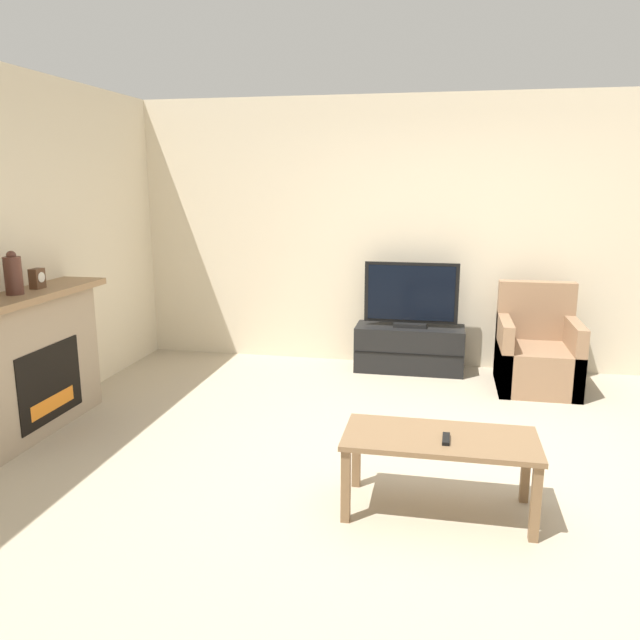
{
  "coord_description": "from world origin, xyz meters",
  "views": [
    {
      "loc": [
        0.02,
        -3.96,
        1.87
      ],
      "look_at": [
        -0.86,
        0.52,
        0.85
      ],
      "focal_mm": 35.0,
      "sensor_mm": 36.0,
      "label": 1
    }
  ],
  "objects_px": {
    "mantel_clock": "(37,279)",
    "remote": "(446,439)",
    "coffee_table": "(440,447)",
    "tv_stand": "(409,348)",
    "tv": "(411,297)",
    "armchair": "(537,355)",
    "fireplace": "(31,362)",
    "mantel_vase_centre_left": "(13,274)"
  },
  "relations": [
    {
      "from": "tv_stand",
      "to": "tv",
      "type": "bearing_deg",
      "value": -90.0
    },
    {
      "from": "tv",
      "to": "coffee_table",
      "type": "bearing_deg",
      "value": -83.3
    },
    {
      "from": "mantel_clock",
      "to": "remote",
      "type": "bearing_deg",
      "value": -15.01
    },
    {
      "from": "coffee_table",
      "to": "remote",
      "type": "height_order",
      "value": "remote"
    },
    {
      "from": "tv_stand",
      "to": "tv",
      "type": "xyz_separation_m",
      "value": [
        0.0,
        -0.0,
        0.53
      ]
    },
    {
      "from": "coffee_table",
      "to": "fireplace",
      "type": "bearing_deg",
      "value": 168.58
    },
    {
      "from": "fireplace",
      "to": "tv_stand",
      "type": "height_order",
      "value": "fireplace"
    },
    {
      "from": "tv_stand",
      "to": "remote",
      "type": "height_order",
      "value": "remote"
    },
    {
      "from": "fireplace",
      "to": "mantel_clock",
      "type": "distance_m",
      "value": 0.62
    },
    {
      "from": "mantel_vase_centre_left",
      "to": "tv_stand",
      "type": "distance_m",
      "value": 3.64
    },
    {
      "from": "tv",
      "to": "remote",
      "type": "height_order",
      "value": "tv"
    },
    {
      "from": "mantel_clock",
      "to": "coffee_table",
      "type": "height_order",
      "value": "mantel_clock"
    },
    {
      "from": "fireplace",
      "to": "mantel_vase_centre_left",
      "type": "height_order",
      "value": "mantel_vase_centre_left"
    },
    {
      "from": "tv_stand",
      "to": "fireplace",
      "type": "bearing_deg",
      "value": -141.58
    },
    {
      "from": "tv_stand",
      "to": "coffee_table",
      "type": "height_order",
      "value": "coffee_table"
    },
    {
      "from": "mantel_clock",
      "to": "remote",
      "type": "relative_size",
      "value": 0.99
    },
    {
      "from": "mantel_vase_centre_left",
      "to": "coffee_table",
      "type": "distance_m",
      "value": 3.15
    },
    {
      "from": "tv",
      "to": "coffee_table",
      "type": "distance_m",
      "value": 2.79
    },
    {
      "from": "fireplace",
      "to": "mantel_vase_centre_left",
      "type": "xyz_separation_m",
      "value": [
        0.02,
        -0.11,
        0.67
      ]
    },
    {
      "from": "tv",
      "to": "mantel_clock",
      "type": "bearing_deg",
      "value": -143.41
    },
    {
      "from": "tv",
      "to": "armchair",
      "type": "bearing_deg",
      "value": -14.15
    },
    {
      "from": "tv",
      "to": "remote",
      "type": "relative_size",
      "value": 6.1
    },
    {
      "from": "mantel_vase_centre_left",
      "to": "armchair",
      "type": "xyz_separation_m",
      "value": [
        3.86,
        1.95,
        -0.92
      ]
    },
    {
      "from": "mantel_clock",
      "to": "remote",
      "type": "height_order",
      "value": "mantel_clock"
    },
    {
      "from": "tv",
      "to": "armchair",
      "type": "distance_m",
      "value": 1.3
    },
    {
      "from": "remote",
      "to": "tv",
      "type": "bearing_deg",
      "value": 98.41
    },
    {
      "from": "mantel_vase_centre_left",
      "to": "coffee_table",
      "type": "xyz_separation_m",
      "value": [
        3.0,
        -0.5,
        -0.83
      ]
    },
    {
      "from": "tv_stand",
      "to": "coffee_table",
      "type": "bearing_deg",
      "value": -83.31
    },
    {
      "from": "mantel_vase_centre_left",
      "to": "coffee_table",
      "type": "height_order",
      "value": "mantel_vase_centre_left"
    },
    {
      "from": "remote",
      "to": "coffee_table",
      "type": "bearing_deg",
      "value": 120.43
    },
    {
      "from": "tv_stand",
      "to": "coffee_table",
      "type": "distance_m",
      "value": 2.77
    },
    {
      "from": "coffee_table",
      "to": "remote",
      "type": "relative_size",
      "value": 7.22
    },
    {
      "from": "mantel_clock",
      "to": "coffee_table",
      "type": "bearing_deg",
      "value": -14.16
    },
    {
      "from": "fireplace",
      "to": "coffee_table",
      "type": "height_order",
      "value": "fireplace"
    },
    {
      "from": "fireplace",
      "to": "coffee_table",
      "type": "bearing_deg",
      "value": -11.42
    },
    {
      "from": "armchair",
      "to": "remote",
      "type": "distance_m",
      "value": 2.64
    },
    {
      "from": "coffee_table",
      "to": "tv_stand",
      "type": "bearing_deg",
      "value": 96.69
    },
    {
      "from": "tv",
      "to": "coffee_table",
      "type": "height_order",
      "value": "tv"
    },
    {
      "from": "mantel_clock",
      "to": "tv",
      "type": "bearing_deg",
      "value": 36.59
    },
    {
      "from": "coffee_table",
      "to": "tv",
      "type": "bearing_deg",
      "value": 96.7
    },
    {
      "from": "coffee_table",
      "to": "remote",
      "type": "bearing_deg",
      "value": -60.79
    },
    {
      "from": "armchair",
      "to": "coffee_table",
      "type": "relative_size",
      "value": 0.87
    }
  ]
}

